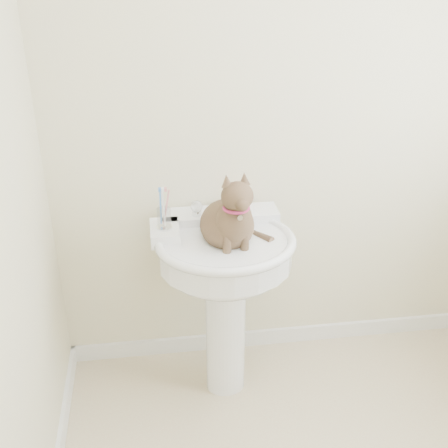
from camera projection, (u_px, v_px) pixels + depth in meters
name	position (u px, v px, depth m)	size (l,w,h in m)	color
wall_back	(289.00, 121.00, 2.52)	(2.20, 0.00, 2.50)	beige
baseboard_back	(278.00, 336.00, 3.07)	(2.20, 0.02, 0.09)	white
pedestal_sink	(225.00, 268.00, 2.49)	(0.63, 0.62, 0.86)	white
faucet	(221.00, 207.00, 2.52)	(0.28, 0.12, 0.14)	silver
soap_bar	(234.00, 203.00, 2.62)	(0.09, 0.06, 0.03)	#EA5D31
toothbrush_cup	(164.00, 218.00, 2.41)	(0.07, 0.07, 0.19)	silver
cat	(229.00, 221.00, 2.36)	(0.26, 0.32, 0.47)	brown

